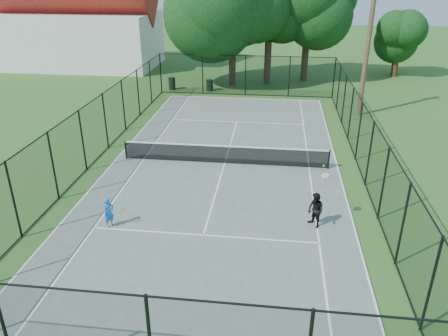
# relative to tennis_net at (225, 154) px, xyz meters

# --- Properties ---
(ground) EXTENTS (120.00, 120.00, 0.00)m
(ground) POSITION_rel_tennis_net_xyz_m (0.00, 0.00, -0.58)
(ground) COLOR #3A6021
(tennis_court) EXTENTS (11.00, 24.00, 0.06)m
(tennis_court) POSITION_rel_tennis_net_xyz_m (0.00, 0.00, -0.55)
(tennis_court) COLOR #58675D
(tennis_court) RESTS_ON ground
(tennis_net) EXTENTS (10.08, 0.08, 0.95)m
(tennis_net) POSITION_rel_tennis_net_xyz_m (0.00, 0.00, 0.00)
(tennis_net) COLOR black
(tennis_net) RESTS_ON tennis_court
(fence) EXTENTS (13.10, 26.10, 3.00)m
(fence) POSITION_rel_tennis_net_xyz_m (0.00, 0.00, 0.92)
(fence) COLOR black
(fence) RESTS_ON ground
(tree_near_left) EXTENTS (7.68, 7.68, 10.01)m
(tree_near_left) POSITION_rel_tennis_net_xyz_m (-1.33, 16.20, 5.58)
(tree_near_left) COLOR #332114
(tree_near_left) RESTS_ON ground
(tree_near_mid) EXTENTS (6.15, 6.15, 8.04)m
(tree_near_mid) POSITION_rel_tennis_net_xyz_m (1.52, 16.94, 4.37)
(tree_near_mid) COLOR #332114
(tree_near_mid) RESTS_ON ground
(tree_near_right) EXTENTS (6.39, 6.39, 8.82)m
(tree_near_right) POSITION_rel_tennis_net_xyz_m (4.62, 18.41, 5.03)
(tree_near_right) COLOR #332114
(tree_near_right) RESTS_ON ground
(tree_far_right) EXTENTS (3.80, 3.80, 5.03)m
(tree_far_right) POSITION_rel_tennis_net_xyz_m (12.69, 21.00, 2.52)
(tree_far_right) COLOR #332114
(tree_far_right) RESTS_ON ground
(building) EXTENTS (15.30, 8.15, 11.87)m
(building) POSITION_rel_tennis_net_xyz_m (-17.00, 22.00, 4.35)
(building) COLOR silver
(building) RESTS_ON ground
(trash_bin_left) EXTENTS (0.58, 0.58, 0.96)m
(trash_bin_left) POSITION_rel_tennis_net_xyz_m (-5.91, 14.01, -0.09)
(trash_bin_left) COLOR black
(trash_bin_left) RESTS_ON ground
(trash_bin_right) EXTENTS (0.58, 0.58, 0.87)m
(trash_bin_right) POSITION_rel_tennis_net_xyz_m (-2.88, 13.98, -0.14)
(trash_bin_right) COLOR black
(trash_bin_right) RESTS_ON ground
(utility_pole) EXTENTS (1.40, 0.30, 8.29)m
(utility_pole) POSITION_rel_tennis_net_xyz_m (7.82, 9.00, 3.63)
(utility_pole) COLOR #4C3823
(utility_pole) RESTS_ON ground
(player_blue) EXTENTS (0.82, 0.51, 1.17)m
(player_blue) POSITION_rel_tennis_net_xyz_m (-3.54, -6.22, 0.07)
(player_blue) COLOR blue
(player_blue) RESTS_ON tennis_court
(player_black) EXTENTS (0.81, 1.04, 2.26)m
(player_black) POSITION_rel_tennis_net_xyz_m (4.00, -5.29, 0.17)
(player_black) COLOR black
(player_black) RESTS_ON tennis_court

